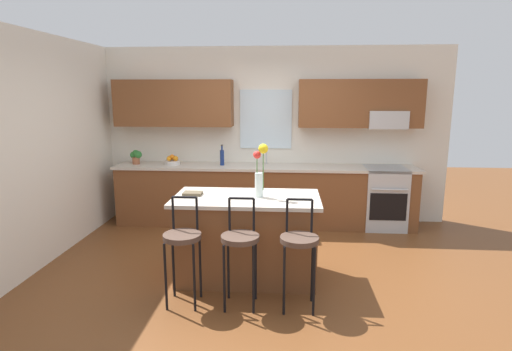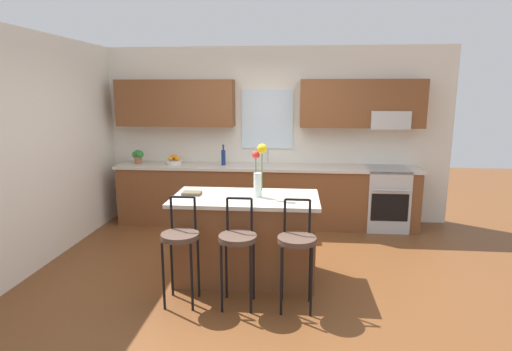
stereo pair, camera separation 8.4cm
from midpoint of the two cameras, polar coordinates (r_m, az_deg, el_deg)
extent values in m
plane|color=brown|center=(4.92, -0.46, -12.79)|extent=(14.00, 14.00, 0.00)
cube|color=silver|center=(5.64, -27.13, 3.36)|extent=(0.12, 4.60, 2.70)
cube|color=silver|center=(6.58, 1.01, 5.59)|extent=(5.60, 0.12, 2.70)
cube|color=brown|center=(6.55, -11.60, 9.73)|extent=(1.80, 0.34, 0.70)
cube|color=brown|center=(6.39, 13.73, 9.60)|extent=(1.80, 0.34, 0.70)
cube|color=silver|center=(6.49, 0.98, 7.73)|extent=(0.80, 0.03, 0.90)
cube|color=#B7BABC|center=(6.44, 17.18, 7.38)|extent=(0.56, 0.36, 0.26)
cube|color=brown|center=(6.38, 0.80, -2.89)|extent=(4.50, 0.60, 0.88)
cube|color=beige|center=(6.28, 0.81, 1.17)|extent=(4.56, 0.64, 0.04)
cube|color=#B7BABC|center=(6.29, 0.98, 0.72)|extent=(0.54, 0.38, 0.11)
cylinder|color=#B7BABC|center=(6.42, 1.07, 2.57)|extent=(0.02, 0.02, 0.22)
cylinder|color=#B7BABC|center=(6.34, 1.04, 3.47)|extent=(0.02, 0.12, 0.02)
cube|color=#B7BABC|center=(6.50, 16.81, -2.93)|extent=(0.60, 0.60, 0.92)
cube|color=black|center=(6.24, 17.35, -4.14)|extent=(0.52, 0.02, 0.40)
cylinder|color=#B7BABC|center=(6.15, 17.56, -1.89)|extent=(0.50, 0.02, 0.02)
cube|color=brown|center=(4.58, -1.80, -8.75)|extent=(1.48, 0.75, 0.88)
cube|color=beige|center=(4.44, -1.84, -3.17)|extent=(1.56, 0.83, 0.04)
cylinder|color=black|center=(4.06, -12.93, -13.48)|extent=(0.02, 0.02, 0.66)
cylinder|color=black|center=(3.99, -9.11, -13.78)|extent=(0.02, 0.02, 0.66)
cylinder|color=black|center=(4.29, -11.85, -12.00)|extent=(0.02, 0.02, 0.66)
cylinder|color=black|center=(4.23, -8.26, -12.24)|extent=(0.02, 0.02, 0.66)
cylinder|color=#4C382D|center=(4.01, -10.72, -8.23)|extent=(0.36, 0.36, 0.05)
cylinder|color=black|center=(4.11, -11.92, -5.08)|extent=(0.02, 0.02, 0.32)
cylinder|color=black|center=(4.05, -8.72, -5.21)|extent=(0.02, 0.02, 0.32)
cylinder|color=black|center=(4.03, -10.41, -2.97)|extent=(0.23, 0.02, 0.02)
cylinder|color=black|center=(3.94, -5.02, -14.03)|extent=(0.02, 0.02, 0.66)
cylinder|color=black|center=(3.91, -0.99, -14.20)|extent=(0.02, 0.02, 0.66)
cylinder|color=black|center=(4.18, -4.42, -12.45)|extent=(0.02, 0.02, 0.66)
cylinder|color=black|center=(4.15, -0.64, -12.59)|extent=(0.02, 0.02, 0.66)
cylinder|color=#4C382D|center=(3.91, -2.82, -8.57)|extent=(0.36, 0.36, 0.05)
cylinder|color=black|center=(3.99, -4.28, -5.35)|extent=(0.02, 0.02, 0.32)
cylinder|color=black|center=(3.96, -0.91, -5.44)|extent=(0.02, 0.02, 0.32)
cylinder|color=black|center=(3.93, -2.62, -3.16)|extent=(0.23, 0.02, 0.02)
cylinder|color=black|center=(3.89, 3.25, -14.32)|extent=(0.02, 0.02, 0.66)
cylinder|color=black|center=(3.90, 7.35, -14.35)|extent=(0.02, 0.02, 0.66)
cylinder|color=black|center=(4.14, 3.33, -12.69)|extent=(0.02, 0.02, 0.66)
cylinder|color=black|center=(4.14, 7.16, -12.73)|extent=(0.02, 0.02, 0.66)
cylinder|color=#4C382D|center=(3.88, 5.37, -8.75)|extent=(0.36, 0.36, 0.05)
cylinder|color=black|center=(3.95, 3.68, -5.53)|extent=(0.02, 0.02, 0.32)
cylinder|color=black|center=(3.95, 7.09, -5.57)|extent=(0.02, 0.02, 0.32)
cylinder|color=black|center=(3.90, 5.43, -3.30)|extent=(0.23, 0.02, 0.02)
cylinder|color=silver|center=(4.40, -0.13, -1.31)|extent=(0.09, 0.09, 0.26)
cylinder|color=#3D722D|center=(4.35, 0.44, 0.82)|extent=(0.01, 0.01, 0.44)
sphere|color=yellow|center=(4.31, 0.45, 3.72)|extent=(0.10, 0.10, 0.10)
cylinder|color=#3D722D|center=(4.37, -0.41, 0.44)|extent=(0.01, 0.01, 0.37)
sphere|color=red|center=(4.34, -0.41, 2.86)|extent=(0.08, 0.08, 0.08)
cube|color=brown|center=(4.56, -9.23, -2.46)|extent=(0.20, 0.15, 0.03)
cylinder|color=silver|center=(6.52, -11.80, 1.75)|extent=(0.24, 0.24, 0.06)
sphere|color=orange|center=(6.49, -11.36, 2.31)|extent=(0.08, 0.08, 0.08)
sphere|color=orange|center=(6.55, -11.56, 2.39)|extent=(0.07, 0.07, 0.07)
sphere|color=orange|center=(6.55, -12.11, 2.36)|extent=(0.08, 0.08, 0.08)
sphere|color=orange|center=(6.49, -12.27, 2.27)|extent=(0.07, 0.07, 0.07)
sphere|color=orange|center=(6.50, -11.83, 2.57)|extent=(0.07, 0.07, 0.07)
cylinder|color=navy|center=(6.33, -5.07, 2.45)|extent=(0.06, 0.06, 0.23)
cylinder|color=navy|center=(6.31, -5.09, 3.80)|extent=(0.03, 0.03, 0.07)
cylinder|color=black|center=(6.31, -5.10, 4.16)|extent=(0.03, 0.03, 0.02)
cylinder|color=#9E5B3D|center=(6.69, -16.52, 1.99)|extent=(0.11, 0.11, 0.11)
sphere|color=#2D7A33|center=(6.68, -16.58, 2.96)|extent=(0.10, 0.10, 0.10)
sphere|color=#2D7A33|center=(6.71, -16.85, 2.72)|extent=(0.11, 0.11, 0.11)
sphere|color=#2D7A33|center=(6.66, -16.27, 2.78)|extent=(0.12, 0.12, 0.12)
camera|label=1|loc=(0.04, -90.47, -0.09)|focal=29.07mm
camera|label=2|loc=(0.04, 89.53, 0.09)|focal=29.07mm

